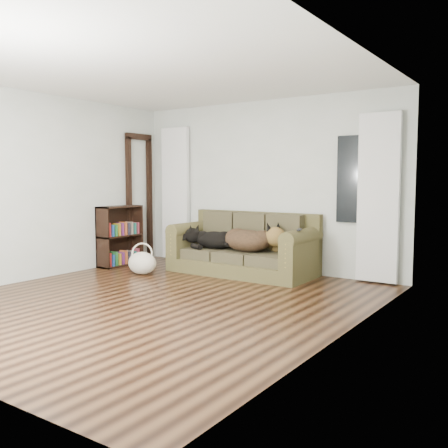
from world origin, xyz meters
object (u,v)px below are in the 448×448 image
Objects in this scene: bookshelf at (120,235)px; tote_bag at (142,264)px; dog_black_lab at (212,240)px; dog_shepherd at (251,242)px; sofa at (242,244)px.

tote_bag is at bearing -22.60° from bookshelf.
tote_bag is 0.47× the size of bookshelf.
dog_black_lab is 0.65× the size of bookshelf.
tote_bag is 0.98m from bookshelf.
sofa is at bearing 8.15° from dog_shepherd.
dog_shepherd is 0.82× the size of bookshelf.
bookshelf reaches higher than sofa.
sofa is 3.40× the size of dog_black_lab.
tote_bag is at bearing -143.35° from sofa.
bookshelf reaches higher than tote_bag.
sofa is 2.08m from bookshelf.
dog_shepherd reaches higher than tote_bag.
dog_black_lab is 1.38× the size of tote_bag.
dog_black_lab is (-0.49, -0.06, 0.03)m from sofa.
bookshelf is at bearing 26.22° from dog_shepherd.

